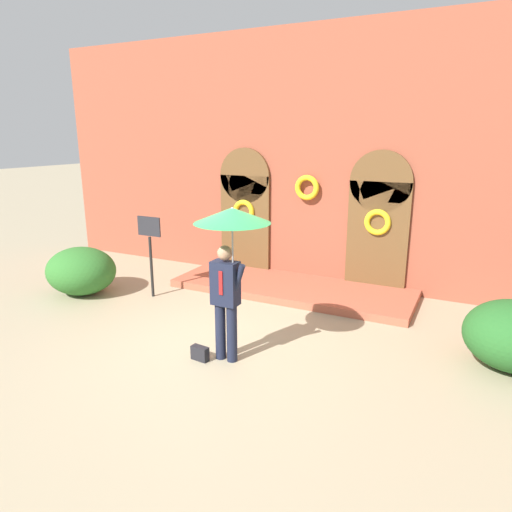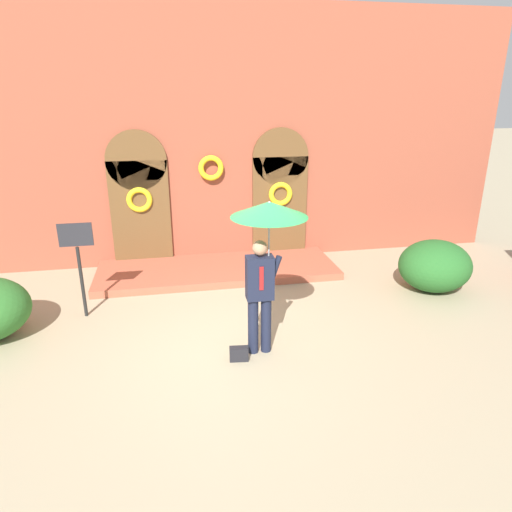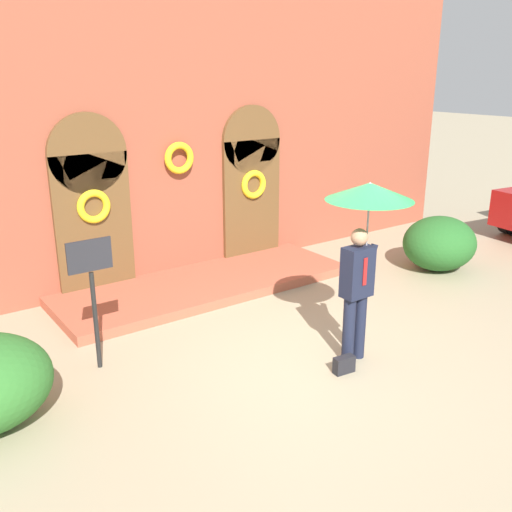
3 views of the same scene
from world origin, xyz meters
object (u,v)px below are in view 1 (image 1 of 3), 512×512
Objects in this scene: sign_post at (150,243)px; shrub_left at (81,271)px; handbag at (200,353)px; person_with_umbrella at (230,239)px.

sign_post reaches higher than shrub_left.
shrub_left is at bearing 166.49° from handbag.
person_with_umbrella is 1.55× the size of shrub_left.
person_with_umbrella is 3.49m from sign_post.
person_with_umbrella reaches higher than handbag.
person_with_umbrella is 1.37× the size of sign_post.
person_with_umbrella is at bearing -30.99° from sign_post.
shrub_left is (-4.41, 1.23, -1.40)m from person_with_umbrella.
sign_post is (-2.47, 1.95, 1.05)m from handbag.
sign_post is 1.71m from shrub_left.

